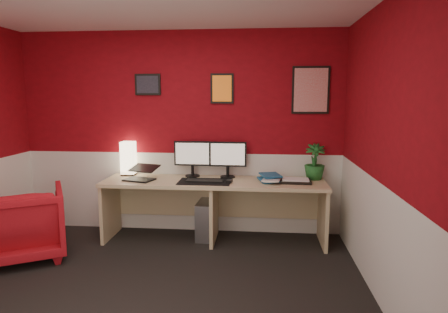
# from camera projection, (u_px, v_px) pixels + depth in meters

# --- Properties ---
(ground) EXTENTS (4.00, 3.50, 0.01)m
(ground) POSITION_uv_depth(u_px,v_px,m) (141.00, 298.00, 3.35)
(ground) COLOR black
(ground) RESTS_ON ground
(wall_back) EXTENTS (4.00, 0.01, 2.50)m
(wall_back) POSITION_uv_depth(u_px,v_px,m) (180.00, 133.00, 4.88)
(wall_back) COLOR maroon
(wall_back) RESTS_ON ground
(wall_right) EXTENTS (0.01, 3.50, 2.50)m
(wall_right) POSITION_uv_depth(u_px,v_px,m) (392.00, 158.00, 2.97)
(wall_right) COLOR maroon
(wall_right) RESTS_ON ground
(wainscot_back) EXTENTS (4.00, 0.01, 1.00)m
(wainscot_back) POSITION_uv_depth(u_px,v_px,m) (181.00, 192.00, 4.99)
(wainscot_back) COLOR silver
(wainscot_back) RESTS_ON ground
(wainscot_right) EXTENTS (0.01, 3.50, 1.00)m
(wainscot_right) POSITION_uv_depth(u_px,v_px,m) (385.00, 251.00, 3.09)
(wainscot_right) COLOR silver
(wainscot_right) RESTS_ON ground
(desk) EXTENTS (2.60, 0.65, 0.73)m
(desk) POSITION_uv_depth(u_px,v_px,m) (214.00, 211.00, 4.63)
(desk) COLOR tan
(desk) RESTS_ON ground
(shoji_lamp) EXTENTS (0.16, 0.16, 0.40)m
(shoji_lamp) POSITION_uv_depth(u_px,v_px,m) (128.00, 159.00, 4.87)
(shoji_lamp) COLOR #FFE5B2
(shoji_lamp) RESTS_ON desk
(laptop) EXTENTS (0.38, 0.32, 0.22)m
(laptop) POSITION_uv_depth(u_px,v_px,m) (139.00, 171.00, 4.57)
(laptop) COLOR black
(laptop) RESTS_ON desk
(monitor_left) EXTENTS (0.45, 0.06, 0.58)m
(monitor_left) POSITION_uv_depth(u_px,v_px,m) (192.00, 153.00, 4.77)
(monitor_left) COLOR black
(monitor_left) RESTS_ON desk
(monitor_right) EXTENTS (0.45, 0.06, 0.58)m
(monitor_right) POSITION_uv_depth(u_px,v_px,m) (228.00, 154.00, 4.71)
(monitor_right) COLOR black
(monitor_right) RESTS_ON desk
(desk_mat) EXTENTS (0.60, 0.38, 0.01)m
(desk_mat) POSITION_uv_depth(u_px,v_px,m) (205.00, 182.00, 4.51)
(desk_mat) COLOR black
(desk_mat) RESTS_ON desk
(keyboard) EXTENTS (0.42, 0.15, 0.02)m
(keyboard) POSITION_uv_depth(u_px,v_px,m) (205.00, 181.00, 4.50)
(keyboard) COLOR black
(keyboard) RESTS_ON desk_mat
(mouse) EXTENTS (0.08, 0.11, 0.03)m
(mouse) POSITION_uv_depth(u_px,v_px,m) (229.00, 181.00, 4.45)
(mouse) COLOR black
(mouse) RESTS_ON desk_mat
(book_bottom) EXTENTS (0.29, 0.35, 0.03)m
(book_bottom) POSITION_uv_depth(u_px,v_px,m) (259.00, 180.00, 4.53)
(book_bottom) COLOR #1B5580
(book_bottom) RESTS_ON desk
(book_middle) EXTENTS (0.24, 0.30, 0.02)m
(book_middle) POSITION_uv_depth(u_px,v_px,m) (263.00, 179.00, 4.49)
(book_middle) COLOR silver
(book_middle) RESTS_ON book_bottom
(book_top) EXTENTS (0.28, 0.33, 0.03)m
(book_top) POSITION_uv_depth(u_px,v_px,m) (261.00, 176.00, 4.54)
(book_top) COLOR #1B5580
(book_top) RESTS_ON book_middle
(zen_tray) EXTENTS (0.36, 0.26, 0.03)m
(zen_tray) POSITION_uv_depth(u_px,v_px,m) (295.00, 181.00, 4.48)
(zen_tray) COLOR black
(zen_tray) RESTS_ON desk
(potted_plant) EXTENTS (0.24, 0.24, 0.42)m
(potted_plant) POSITION_uv_depth(u_px,v_px,m) (315.00, 162.00, 4.62)
(potted_plant) COLOR #19591E
(potted_plant) RESTS_ON desk
(pc_tower) EXTENTS (0.22, 0.46, 0.45)m
(pc_tower) POSITION_uv_depth(u_px,v_px,m) (207.00, 219.00, 4.76)
(pc_tower) COLOR #99999E
(pc_tower) RESTS_ON ground
(armchair) EXTENTS (1.11, 1.12, 0.76)m
(armchair) POSITION_uv_depth(u_px,v_px,m) (23.00, 223.00, 4.14)
(armchair) COLOR red
(armchair) RESTS_ON ground
(art_left) EXTENTS (0.32, 0.02, 0.26)m
(art_left) POSITION_uv_depth(u_px,v_px,m) (148.00, 85.00, 4.80)
(art_left) COLOR black
(art_left) RESTS_ON wall_back
(art_center) EXTENTS (0.28, 0.02, 0.36)m
(art_center) POSITION_uv_depth(u_px,v_px,m) (222.00, 89.00, 4.73)
(art_center) COLOR orange
(art_center) RESTS_ON wall_back
(art_right) EXTENTS (0.44, 0.02, 0.56)m
(art_right) POSITION_uv_depth(u_px,v_px,m) (311.00, 90.00, 4.63)
(art_right) COLOR red
(art_right) RESTS_ON wall_back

